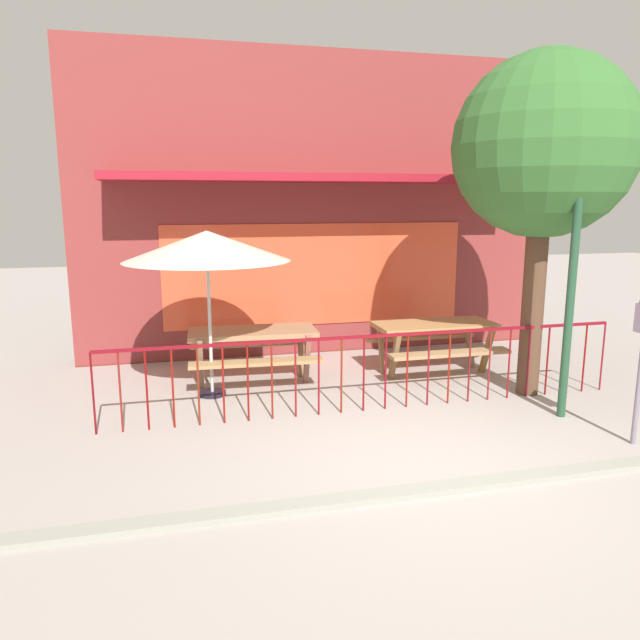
% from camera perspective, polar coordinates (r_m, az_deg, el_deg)
% --- Properties ---
extents(ground, '(40.00, 40.00, 0.00)m').
position_cam_1_polar(ground, '(6.25, 10.18, -13.30)').
color(ground, '#9E9690').
extents(pub_storefront, '(7.85, 1.47, 4.95)m').
position_cam_1_polar(pub_storefront, '(10.27, -0.58, 10.75)').
color(pub_storefront, '#55250F').
rests_on(pub_storefront, ground).
extents(patio_fence_front, '(6.62, 0.04, 0.97)m').
position_cam_1_polar(patio_fence_front, '(7.44, 5.25, -3.68)').
color(patio_fence_front, maroon).
rests_on(patio_fence_front, ground).
extents(picnic_table_left, '(1.87, 1.45, 0.79)m').
position_cam_1_polar(picnic_table_left, '(8.61, -6.41, -1.99)').
color(picnic_table_left, '#986F4D').
rests_on(picnic_table_left, ground).
extents(picnic_table_right, '(1.80, 1.36, 0.79)m').
position_cam_1_polar(picnic_table_right, '(9.19, 10.80, -1.27)').
color(picnic_table_right, '#A57545').
rests_on(picnic_table_right, ground).
extents(patio_umbrella, '(2.15, 2.15, 2.20)m').
position_cam_1_polar(patio_umbrella, '(7.89, -10.69, 6.87)').
color(patio_umbrella, black).
rests_on(patio_umbrella, ground).
extents(street_tree, '(2.31, 2.31, 4.41)m').
position_cam_1_polar(street_tree, '(8.33, 20.51, 15.01)').
color(street_tree, '#503424').
rests_on(street_tree, ground).
extents(street_lamp, '(0.28, 0.28, 3.61)m').
position_cam_1_polar(street_lamp, '(7.53, 23.25, 8.94)').
color(street_lamp, '#21452D').
rests_on(street_lamp, ground).
extents(curb_edge, '(10.99, 0.20, 0.11)m').
position_cam_1_polar(curb_edge, '(5.80, 12.49, -15.43)').
color(curb_edge, gray).
rests_on(curb_edge, ground).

